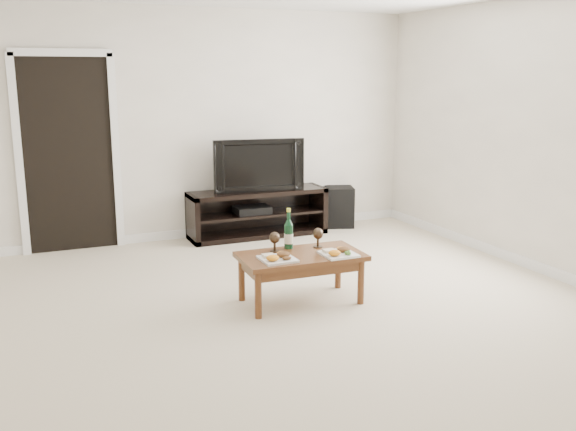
% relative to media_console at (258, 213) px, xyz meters
% --- Properties ---
extents(floor, '(5.50, 5.50, 0.00)m').
position_rel_media_console_xyz_m(floor, '(-0.49, -2.50, -0.28)').
color(floor, beige).
rests_on(floor, ground).
extents(back_wall, '(5.00, 0.04, 2.60)m').
position_rel_media_console_xyz_m(back_wall, '(-0.49, 0.27, 1.02)').
color(back_wall, beige).
rests_on(back_wall, ground).
extents(doorway, '(0.90, 0.02, 2.05)m').
position_rel_media_console_xyz_m(doorway, '(-2.04, 0.24, 0.75)').
color(doorway, black).
rests_on(doorway, ground).
extents(media_console, '(1.63, 0.45, 0.55)m').
position_rel_media_console_xyz_m(media_console, '(0.00, 0.00, 0.00)').
color(media_console, black).
rests_on(media_console, ground).
extents(television, '(1.06, 0.28, 0.60)m').
position_rel_media_console_xyz_m(television, '(-0.00, 0.00, 0.58)').
color(television, black).
rests_on(television, media_console).
extents(av_receiver, '(0.41, 0.31, 0.08)m').
position_rel_media_console_xyz_m(av_receiver, '(-0.07, -0.01, 0.05)').
color(av_receiver, black).
rests_on(av_receiver, media_console).
extents(subwoofer, '(0.42, 0.42, 0.50)m').
position_rel_media_console_xyz_m(subwoofer, '(1.11, 0.06, -0.03)').
color(subwoofer, black).
rests_on(subwoofer, ground).
extents(coffee_table, '(1.04, 0.59, 0.42)m').
position_rel_media_console_xyz_m(coffee_table, '(-0.45, -2.23, -0.07)').
color(coffee_table, brown).
rests_on(coffee_table, ground).
extents(plate_left, '(0.27, 0.27, 0.07)m').
position_rel_media_console_xyz_m(plate_left, '(-0.70, -2.33, 0.18)').
color(plate_left, white).
rests_on(plate_left, coffee_table).
extents(plate_right, '(0.27, 0.27, 0.07)m').
position_rel_media_console_xyz_m(plate_right, '(-0.18, -2.39, 0.18)').
color(plate_right, white).
rests_on(plate_right, coffee_table).
extents(wine_bottle, '(0.07, 0.07, 0.35)m').
position_rel_media_console_xyz_m(wine_bottle, '(-0.48, -2.03, 0.32)').
color(wine_bottle, '#0E351B').
rests_on(wine_bottle, coffee_table).
extents(goblet_left, '(0.09, 0.09, 0.17)m').
position_rel_media_console_xyz_m(goblet_left, '(-0.63, -2.08, 0.23)').
color(goblet_left, '#34281C').
rests_on(goblet_left, coffee_table).
extents(goblet_right, '(0.09, 0.09, 0.17)m').
position_rel_media_console_xyz_m(goblet_right, '(-0.23, -2.10, 0.23)').
color(goblet_right, '#34281C').
rests_on(goblet_right, coffee_table).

